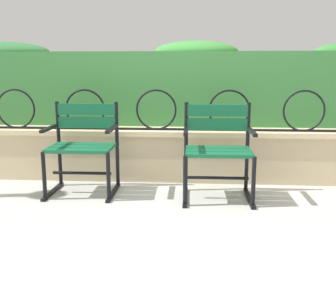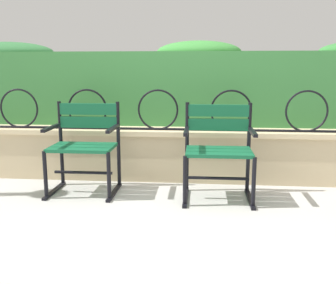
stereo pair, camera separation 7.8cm
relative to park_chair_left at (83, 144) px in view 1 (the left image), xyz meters
name	(u,v)px [view 1 (the left image)]	position (x,y,z in m)	size (l,w,h in m)	color
ground_plane	(167,209)	(0.82, -0.44, -0.46)	(60.00, 60.00, 0.00)	#B7B5AF
stone_wall	(173,154)	(0.82, 0.49, -0.19)	(7.81, 0.41, 0.53)	#C6B289
iron_arch_fence	(158,112)	(0.67, 0.41, 0.26)	(7.26, 0.02, 0.42)	black
hedge_row	(175,85)	(0.81, 0.95, 0.52)	(7.65, 0.57, 0.93)	#387A3D
park_chair_left	(83,144)	(0.00, 0.00, 0.00)	(0.63, 0.52, 0.85)	#145B38
park_chair_right	(218,147)	(1.26, -0.07, 0.00)	(0.62, 0.53, 0.85)	#145B38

